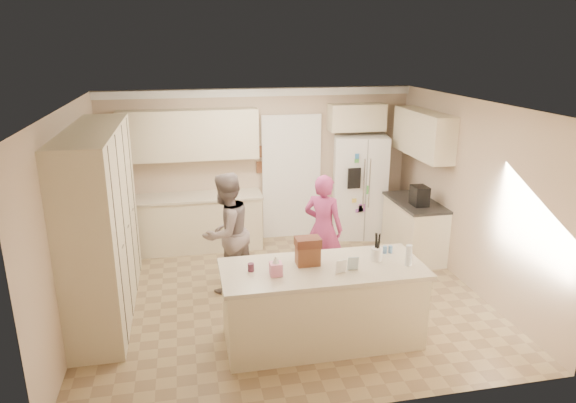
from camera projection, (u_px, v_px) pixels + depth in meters
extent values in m
cube|color=#968159|center=(286.00, 298.00, 6.99)|extent=(5.20, 4.60, 0.02)
cube|color=white|center=(286.00, 103.00, 6.21)|extent=(5.20, 4.60, 0.02)
cube|color=#C8AF92|center=(259.00, 165.00, 8.76)|extent=(5.20, 0.02, 2.60)
cube|color=#C8AF92|center=(338.00, 287.00, 4.44)|extent=(5.20, 0.02, 2.60)
cube|color=#C8AF92|center=(71.00, 220.00, 6.10)|extent=(0.02, 4.60, 2.60)
cube|color=#C8AF92|center=(470.00, 195.00, 7.10)|extent=(0.02, 4.60, 2.60)
cube|color=white|center=(259.00, 93.00, 8.34)|extent=(5.20, 0.08, 0.12)
cube|color=beige|center=(102.00, 222.00, 6.38)|extent=(0.60, 2.60, 2.35)
cube|color=beige|center=(194.00, 223.00, 8.51)|extent=(2.20, 0.60, 0.88)
cube|color=#BFB6A0|center=(193.00, 197.00, 8.36)|extent=(2.24, 0.63, 0.04)
cube|color=beige|center=(189.00, 135.00, 8.19)|extent=(2.20, 0.35, 0.80)
cube|color=black|center=(291.00, 178.00, 8.91)|extent=(0.90, 0.06, 2.10)
cube|color=white|center=(292.00, 179.00, 8.88)|extent=(1.02, 0.03, 2.22)
cube|color=brown|center=(261.00, 152.00, 8.65)|extent=(0.15, 0.02, 0.20)
cube|color=brown|center=(261.00, 167.00, 8.73)|extent=(0.15, 0.02, 0.20)
cube|color=white|center=(359.00, 186.00, 8.99)|extent=(1.03, 0.87, 1.80)
cube|color=gray|center=(366.00, 192.00, 8.65)|extent=(0.02, 0.02, 1.78)
cube|color=black|center=(354.00, 178.00, 8.53)|extent=(0.22, 0.03, 0.35)
cylinder|color=silver|center=(364.00, 184.00, 8.59)|extent=(0.02, 0.02, 0.85)
cylinder|color=silver|center=(369.00, 183.00, 8.60)|extent=(0.02, 0.02, 0.85)
cube|color=beige|center=(357.00, 117.00, 8.66)|extent=(0.95, 0.35, 0.45)
cube|color=beige|center=(414.00, 230.00, 8.23)|extent=(0.60, 1.20, 0.88)
cube|color=#2D2B28|center=(416.00, 202.00, 8.09)|extent=(0.63, 1.24, 0.04)
cube|color=beige|center=(423.00, 134.00, 7.99)|extent=(0.35, 1.50, 0.70)
cube|color=black|center=(420.00, 196.00, 7.84)|extent=(0.22, 0.28, 0.30)
cube|color=beige|center=(322.00, 306.00, 5.87)|extent=(2.20, 0.90, 0.88)
cube|color=#BFB6A0|center=(323.00, 269.00, 5.73)|extent=(2.28, 0.96, 0.05)
cylinder|color=white|center=(377.00, 254.00, 5.87)|extent=(0.13, 0.13, 0.15)
cube|color=pink|center=(276.00, 269.00, 5.50)|extent=(0.13, 0.13, 0.14)
cone|color=white|center=(276.00, 260.00, 5.47)|extent=(0.08, 0.08, 0.08)
cube|color=brown|center=(308.00, 255.00, 5.75)|extent=(0.26, 0.18, 0.22)
cube|color=#592D1E|center=(308.00, 242.00, 5.70)|extent=(0.28, 0.20, 0.10)
cylinder|color=#59263F|center=(251.00, 267.00, 5.60)|extent=(0.07, 0.07, 0.09)
cube|color=white|center=(341.00, 266.00, 5.54)|extent=(0.12, 0.06, 0.16)
cube|color=silver|center=(353.00, 263.00, 5.61)|extent=(0.12, 0.05, 0.16)
cylinder|color=silver|center=(409.00, 255.00, 5.73)|extent=(0.07, 0.07, 0.24)
cylinder|color=#4D76AB|center=(385.00, 250.00, 6.07)|extent=(0.05, 0.05, 0.09)
cylinder|color=#4D76AB|center=(390.00, 249.00, 6.08)|extent=(0.05, 0.05, 0.09)
imported|color=gray|center=(226.00, 233.00, 6.99)|extent=(1.03, 1.01, 1.67)
imported|color=#B03784|center=(323.00, 228.00, 7.29)|extent=(0.69, 0.64, 1.58)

